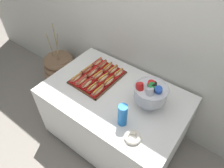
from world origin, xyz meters
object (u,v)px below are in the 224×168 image
floor_vase (61,73)px  hot_dog_2 (87,84)px  hot_dog_10 (97,62)px  punch_bowl (151,92)px  hot_dog_14 (118,73)px  hot_dog_6 (92,72)px  hot_dog_8 (103,78)px  buffet_table (114,115)px  hot_dog_13 (113,70)px  hot_dog_3 (92,87)px  hot_dog_7 (98,75)px  serving_tray (98,77)px  cup_stack (123,115)px  hot_dog_12 (107,67)px  hot_dog_9 (109,81)px  hot_dog_4 (98,91)px  hot_dog_1 (82,81)px  hot_dog_11 (102,65)px  donut (133,137)px  hot_dog_0 (77,78)px  hot_dog_5 (87,70)px

floor_vase → hot_dog_2: bearing=-20.3°
hot_dog_10 → punch_bowl: (0.76, -0.16, 0.13)m
hot_dog_14 → hot_dog_6: bearing=-145.1°
hot_dog_2 → hot_dog_8: bearing=64.2°
buffet_table → hot_dog_13: hot_dog_13 is taller
hot_dog_3 → hot_dog_7: hot_dog_7 is taller
serving_tray → hot_dog_6: 0.08m
hot_dog_10 → cup_stack: size_ratio=0.71×
hot_dog_7 → hot_dog_3: bearing=-66.9°
buffet_table → hot_dog_12: (-0.28, 0.24, 0.39)m
hot_dog_9 → punch_bowl: punch_bowl is taller
hot_dog_4 → hot_dog_1: bearing=178.7°
buffet_table → hot_dog_12: size_ratio=8.04×
hot_dog_1 → hot_dog_2: (0.07, -0.00, 0.00)m
floor_vase → hot_dog_11: floor_vase is taller
hot_dog_4 → donut: 0.60m
hot_dog_11 → hot_dog_13: (0.15, -0.00, 0.00)m
hot_dog_3 → hot_dog_12: (-0.07, 0.33, 0.00)m
donut → hot_dog_3: bearing=159.8°
hot_dog_0 → hot_dog_11: 0.34m
serving_tray → hot_dog_9: bearing=-1.3°
hot_dog_5 → hot_dog_13: size_ratio=1.08×
hot_dog_12 → buffet_table: bearing=-41.0°
hot_dog_2 → hot_dog_7: bearing=88.7°
hot_dog_5 → hot_dog_4: bearing=-30.2°
hot_dog_12 → hot_dog_14: hot_dog_12 is taller
floor_vase → hot_dog_13: (0.92, 0.02, 0.52)m
hot_dog_3 → hot_dog_7: (-0.07, 0.17, 0.00)m
hot_dog_11 → donut: hot_dog_11 is taller
serving_tray → hot_dog_2: hot_dog_2 is taller
hot_dog_1 → donut: size_ratio=1.21×
floor_vase → hot_dog_6: bearing=-10.5°
hot_dog_8 → hot_dog_11: hot_dog_11 is taller
buffet_table → floor_vase: size_ratio=1.32×
hot_dog_6 → hot_dog_12: bearing=64.2°
floor_vase → hot_dog_8: size_ratio=5.98×
hot_dog_3 → hot_dog_12: bearing=101.5°
buffet_table → hot_dog_13: size_ratio=8.65×
hot_dog_4 → hot_dog_12: hot_dog_12 is taller
serving_tray → donut: size_ratio=3.82×
hot_dog_7 → hot_dog_13: bearing=64.2°
hot_dog_9 → hot_dog_13: 0.18m
cup_stack → donut: cup_stack is taller
hot_dog_3 → hot_dog_5: (-0.22, 0.17, 0.00)m
hot_dog_8 → hot_dog_9: (0.07, -0.00, -0.00)m
floor_vase → hot_dog_14: (1.00, 0.02, 0.52)m
hot_dog_5 → hot_dog_10: size_ratio=1.13×
hot_dog_5 → hot_dog_14: 0.34m
hot_dog_1 → hot_dog_2: bearing=-1.3°
punch_bowl → donut: (0.08, -0.40, -0.14)m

